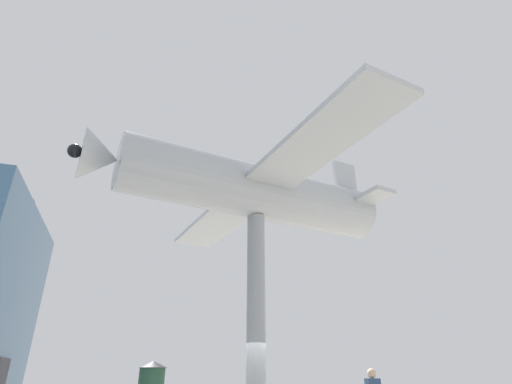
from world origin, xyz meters
name	(u,v)px	position (x,y,z in m)	size (l,w,h in m)	color
support_pylon_central	(256,314)	(0.00, 0.00, 3.41)	(0.62, 0.62, 6.82)	#999EA3
suspended_airplane	(250,190)	(-0.05, 0.26, 7.83)	(14.13, 11.68, 3.38)	#B2B7BC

